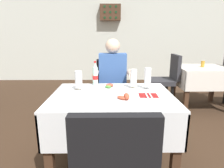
# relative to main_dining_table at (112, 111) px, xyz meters

# --- Properties ---
(ground_plane) EXTENTS (11.00, 11.00, 0.00)m
(ground_plane) POSITION_rel_main_dining_table_xyz_m (0.11, -0.07, -0.58)
(ground_plane) COLOR #382619
(back_wall) EXTENTS (11.00, 0.12, 3.15)m
(back_wall) POSITION_rel_main_dining_table_xyz_m (0.11, 3.92, 1.00)
(back_wall) COLOR silver
(back_wall) RESTS_ON ground
(main_dining_table) EXTENTS (1.16, 0.88, 0.75)m
(main_dining_table) POSITION_rel_main_dining_table_xyz_m (0.00, 0.00, 0.00)
(main_dining_table) COLOR white
(main_dining_table) RESTS_ON ground
(chair_far_diner_seat) EXTENTS (0.44, 0.50, 0.97)m
(chair_far_diner_seat) POSITION_rel_main_dining_table_xyz_m (0.00, 0.83, -0.02)
(chair_far_diner_seat) COLOR black
(chair_far_diner_seat) RESTS_ON ground
(seated_diner_far) EXTENTS (0.50, 0.46, 1.26)m
(seated_diner_far) POSITION_rel_main_dining_table_xyz_m (0.02, 0.72, 0.13)
(seated_diner_far) COLOR #282D42
(seated_diner_far) RESTS_ON ground
(plate_near_camera) EXTENTS (0.25, 0.25, 0.07)m
(plate_near_camera) POSITION_rel_main_dining_table_xyz_m (0.09, -0.17, 0.19)
(plate_near_camera) COLOR white
(plate_near_camera) RESTS_ON main_dining_table
(plate_far_diner) EXTENTS (0.25, 0.25, 0.04)m
(plate_far_diner) POSITION_rel_main_dining_table_xyz_m (-0.04, 0.22, 0.18)
(plate_far_diner) COLOR white
(plate_far_diner) RESTS_ON main_dining_table
(beer_glass_left) EXTENTS (0.07, 0.07, 0.23)m
(beer_glass_left) POSITION_rel_main_dining_table_xyz_m (0.37, 0.19, 0.29)
(beer_glass_left) COLOR white
(beer_glass_left) RESTS_ON main_dining_table
(beer_glass_middle) EXTENTS (0.07, 0.07, 0.20)m
(beer_glass_middle) POSITION_rel_main_dining_table_xyz_m (-0.34, 0.15, 0.28)
(beer_glass_middle) COLOR white
(beer_glass_middle) RESTS_ON main_dining_table
(beer_glass_right) EXTENTS (0.07, 0.07, 0.21)m
(beer_glass_right) POSITION_rel_main_dining_table_xyz_m (0.23, 0.22, 0.28)
(beer_glass_right) COLOR white
(beer_glass_right) RESTS_ON main_dining_table
(cola_bottle_primary) EXTENTS (0.06, 0.06, 0.28)m
(cola_bottle_primary) POSITION_rel_main_dining_table_xyz_m (-0.18, 0.36, 0.29)
(cola_bottle_primary) COLOR silver
(cola_bottle_primary) RESTS_ON main_dining_table
(napkin_cutlery_set) EXTENTS (0.17, 0.19, 0.01)m
(napkin_cutlery_set) POSITION_rel_main_dining_table_xyz_m (0.34, -0.04, 0.18)
(napkin_cutlery_set) COLOR maroon
(napkin_cutlery_set) RESTS_ON main_dining_table
(background_dining_table) EXTENTS (0.90, 0.78, 0.75)m
(background_dining_table) POSITION_rel_main_dining_table_xyz_m (1.65, 1.62, -0.02)
(background_dining_table) COLOR white
(background_dining_table) RESTS_ON ground
(background_chair_left) EXTENTS (0.50, 0.44, 0.97)m
(background_chair_left) POSITION_rel_main_dining_table_xyz_m (0.99, 1.62, -0.02)
(background_chair_left) COLOR #2D2D33
(background_chair_left) RESTS_ON ground
(background_table_tumbler) EXTENTS (0.06, 0.06, 0.11)m
(background_table_tumbler) POSITION_rel_main_dining_table_xyz_m (1.62, 1.60, 0.23)
(background_table_tumbler) COLOR #C68928
(background_table_tumbler) RESTS_ON background_dining_table
(wall_bottle_rack) EXTENTS (0.56, 0.21, 0.42)m
(wall_bottle_rack) POSITION_rel_main_dining_table_xyz_m (-0.00, 3.76, 1.32)
(wall_bottle_rack) COLOR #472D1E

